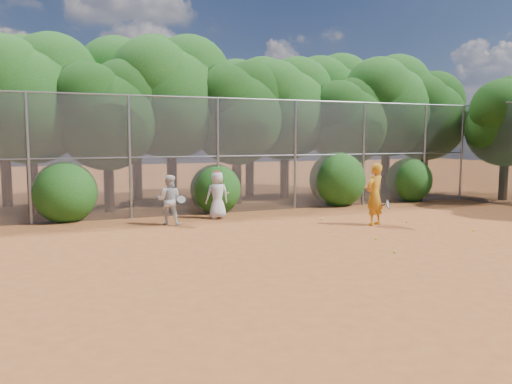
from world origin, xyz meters
name	(u,v)px	position (x,y,z in m)	size (l,w,h in m)	color
ground	(331,244)	(0.00, 0.00, 0.00)	(80.00, 80.00, 0.00)	brown
fence_back	(242,154)	(-0.12, 6.00, 2.05)	(20.05, 0.09, 4.03)	gray
tree_1	(30,93)	(-6.94, 8.54, 4.16)	(4.64, 4.03, 6.35)	black
tree_2	(108,111)	(-4.45, 7.83, 3.58)	(3.99, 3.47, 5.47)	black
tree_3	(172,92)	(-1.94, 8.84, 4.40)	(4.89, 4.26, 6.70)	black
tree_4	(237,109)	(0.55, 8.24, 3.76)	(4.19, 3.64, 5.73)	black
tree_5	(286,105)	(3.06, 9.04, 4.05)	(4.51, 3.92, 6.17)	black
tree_6	(348,118)	(5.55, 8.03, 3.47)	(3.86, 3.36, 5.29)	black
tree_7	(388,102)	(8.06, 8.64, 4.28)	(4.77, 4.14, 6.53)	black
tree_8	(426,113)	(10.05, 8.34, 3.82)	(4.25, 3.70, 5.82)	black
tree_9	(4,93)	(-7.94, 10.84, 4.34)	(4.83, 4.20, 6.62)	black
tree_10	(137,90)	(-2.93, 11.05, 4.63)	(5.15, 4.48, 7.06)	black
tree_11	(250,104)	(2.06, 10.64, 4.16)	(4.64, 4.03, 6.35)	black
tree_12	(330,100)	(6.56, 11.24, 4.51)	(5.02, 4.37, 6.88)	black
tree_13	(507,118)	(11.45, 5.03, 3.47)	(3.86, 3.36, 5.29)	black
bush_0	(65,190)	(-6.00, 6.30, 1.00)	(2.00, 2.00, 2.00)	#174B12
bush_1	(216,187)	(-1.00, 6.30, 0.90)	(1.80, 1.80, 1.80)	#174B12
bush_2	(337,177)	(4.00, 6.30, 1.10)	(2.20, 2.20, 2.20)	#174B12
bush_3	(409,178)	(7.50, 6.30, 0.95)	(1.90, 1.90, 1.90)	#174B12
player_yellow	(374,194)	(2.61, 1.90, 0.94)	(0.90, 0.66, 1.88)	orange
player_teen	(217,195)	(-1.38, 4.91, 0.78)	(0.77, 0.51, 1.58)	silver
player_white	(169,200)	(-3.10, 4.31, 0.76)	(0.92, 0.83, 1.52)	silver
ball_0	(407,222)	(3.83, 1.88, 0.03)	(0.07, 0.07, 0.07)	#CDE129
ball_1	(321,219)	(1.62, 3.32, 0.03)	(0.07, 0.07, 0.07)	#CDE129
ball_2	(394,252)	(0.86, -1.37, 0.03)	(0.07, 0.07, 0.07)	#CDE129
ball_3	(474,230)	(4.63, -0.03, 0.03)	(0.07, 0.07, 0.07)	#CDE129
ball_4	(376,238)	(1.37, 0.07, 0.03)	(0.07, 0.07, 0.07)	#CDE129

